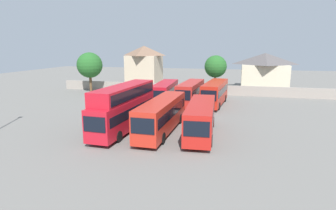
# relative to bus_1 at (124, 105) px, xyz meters

# --- Properties ---
(ground) EXTENTS (140.00, 140.00, 0.00)m
(ground) POSITION_rel_bus_1_xyz_m (3.98, 18.29, -2.74)
(ground) COLOR slate
(depot_boundary_wall) EXTENTS (56.00, 0.50, 1.80)m
(depot_boundary_wall) POSITION_rel_bus_1_xyz_m (3.98, 25.69, -1.84)
(depot_boundary_wall) COLOR gray
(depot_boundary_wall) RESTS_ON ground
(bus_1) EXTENTS (3.04, 11.84, 4.86)m
(bus_1) POSITION_rel_bus_1_xyz_m (0.00, 0.00, 0.00)
(bus_1) COLOR red
(bus_1) RESTS_ON ground
(bus_2) EXTENTS (2.66, 11.96, 3.45)m
(bus_2) POSITION_rel_bus_1_xyz_m (4.05, 0.42, -0.77)
(bus_2) COLOR red
(bus_2) RESTS_ON ground
(bus_3) EXTENTS (3.15, 10.81, 3.29)m
(bus_3) POSITION_rel_bus_1_xyz_m (8.14, 0.35, -0.86)
(bus_3) COLOR red
(bus_3) RESTS_ON ground
(bus_4) EXTENTS (3.03, 10.58, 3.28)m
(bus_4) POSITION_rel_bus_1_xyz_m (0.50, 15.38, -0.87)
(bus_4) COLOR red
(bus_4) RESTS_ON ground
(bus_5) EXTENTS (2.94, 10.31, 3.47)m
(bus_5) POSITION_rel_bus_1_xyz_m (4.58, 15.44, -0.76)
(bus_5) COLOR red
(bus_5) RESTS_ON ground
(bus_6) EXTENTS (3.37, 10.86, 3.56)m
(bus_6) POSITION_rel_bus_1_xyz_m (8.28, 15.90, -0.72)
(bus_6) COLOR red
(bus_6) RESTS_ON ground
(house_terrace_left) EXTENTS (7.48, 7.90, 9.07)m
(house_terrace_left) POSITION_rel_bus_1_xyz_m (-10.07, 36.38, 1.87)
(house_terrace_left) COLOR #C6B293
(house_terrace_left) RESTS_ON ground
(house_terrace_centre) EXTENTS (9.78, 8.38, 7.56)m
(house_terrace_centre) POSITION_rel_bus_1_xyz_m (16.95, 35.83, 1.12)
(house_terrace_centre) COLOR beige
(house_terrace_centre) RESTS_ON ground
(tree_left_of_lot) EXTENTS (4.94, 4.94, 7.79)m
(tree_left_of_lot) POSITION_rel_bus_1_xyz_m (-16.64, 22.69, 2.55)
(tree_left_of_lot) COLOR brown
(tree_left_of_lot) RESTS_ON ground
(tree_behind_wall) EXTENTS (4.30, 4.30, 7.24)m
(tree_behind_wall) POSITION_rel_bus_1_xyz_m (7.27, 28.19, 2.33)
(tree_behind_wall) COLOR brown
(tree_behind_wall) RESTS_ON ground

